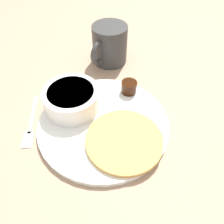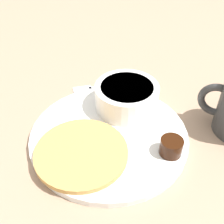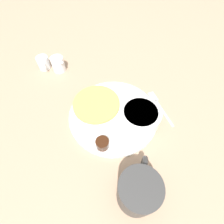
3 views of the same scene
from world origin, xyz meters
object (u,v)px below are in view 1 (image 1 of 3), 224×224
bowl (72,99)px  fork (30,126)px  coffee_mug (109,45)px  plate (103,123)px

bowl → fork: bearing=69.3°
bowl → fork: (0.04, 0.09, -0.04)m
bowl → fork: size_ratio=1.04×
bowl → coffee_mug: coffee_mug is taller
coffee_mug → plate: bearing=128.8°
plate → fork: 0.16m
bowl → coffee_mug: 0.21m
plate → fork: bearing=42.7°
coffee_mug → fork: size_ratio=1.12×
coffee_mug → fork: coffee_mug is taller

